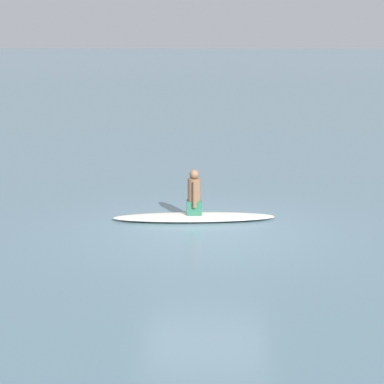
{
  "coord_description": "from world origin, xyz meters",
  "views": [
    {
      "loc": [
        -12.41,
        -0.45,
        3.69
      ],
      "look_at": [
        0.73,
        0.31,
        0.61
      ],
      "focal_mm": 62.42,
      "sensor_mm": 36.0,
      "label": 1
    }
  ],
  "objects": [
    {
      "name": "ground_plane",
      "position": [
        0.0,
        0.0,
        0.0
      ],
      "size": [
        400.0,
        400.0,
        0.0
      ],
      "primitive_type": "plane",
      "color": "slate"
    },
    {
      "name": "person_paddler",
      "position": [
        0.78,
        0.26,
        0.55
      ],
      "size": [
        0.41,
        0.33,
        0.93
      ],
      "rotation": [
        0.0,
        0.0,
        1.66
      ],
      "color": "#26664C",
      "rests_on": "surfboard"
    },
    {
      "name": "surfboard",
      "position": [
        0.78,
        0.26,
        0.06
      ],
      "size": [
        0.96,
        3.37,
        0.13
      ],
      "primitive_type": "ellipsoid",
      "rotation": [
        0.0,
        0.0,
        1.66
      ],
      "color": "silver",
      "rests_on": "ground"
    }
  ]
}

